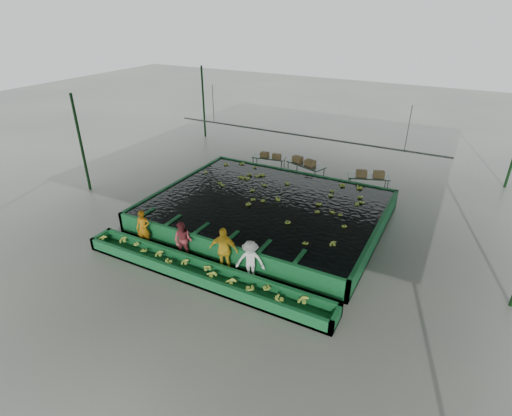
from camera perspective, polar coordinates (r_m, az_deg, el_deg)
The scene contains 21 objects.
ground at distance 17.12m, azimuth -0.79°, elevation -3.65°, with size 80.00×80.00×0.00m, color slate.
shed_roof at distance 15.17m, azimuth -0.91°, elevation 12.78°, with size 20.00×22.00×0.04m, color #909499.
shed_posts at distance 15.98m, azimuth -0.85°, elevation 4.07°, with size 20.00×22.00×5.00m, color black, non-canonical shape.
flotation_tank at distance 18.06m, azimuth 1.50°, elevation -0.27°, with size 10.00×8.00×0.90m, color #155E2C, non-canonical shape.
tank_water at distance 17.88m, azimuth 1.51°, elevation 0.86°, with size 9.70×7.70×0.00m, color black.
sorting_trough at distance 14.46m, azimuth -7.78°, elevation -9.23°, with size 10.00×1.00×0.50m, color #155E2C, non-canonical shape.
cableway_rail at distance 20.07m, azimuth 6.16°, elevation 10.31°, with size 0.08×0.08×14.00m, color #59605B.
rail_hanger_left at distance 22.11m, azimuth -6.14°, elevation 14.56°, with size 0.04×0.04×2.00m, color #59605B.
rail_hanger_right at distance 18.60m, azimuth 20.92°, elevation 10.55°, with size 0.04×0.04×2.00m, color #59605B.
worker_a at distance 16.58m, azimuth -15.80°, elevation -2.82°, with size 0.56×0.37×1.54m, color #BE6F0E.
worker_b at distance 15.41m, azimuth -10.39°, elevation -4.62°, with size 0.74×0.58×1.53m, color #A1383F.
worker_c at distance 14.41m, azimuth -4.68°, elevation -6.01°, with size 1.06×0.44×1.81m, color yellow.
worker_d at distance 14.00m, azimuth -0.82°, elevation -7.59°, with size 1.02×0.59×1.58m, color white.
packing_table_left at distance 23.47m, azimuth 1.83°, elevation 6.34°, with size 1.89×0.76×0.86m, color #59605B, non-canonical shape.
packing_table_mid at distance 22.24m, azimuth 7.08°, elevation 5.10°, with size 2.15×0.86×0.98m, color #59605B, non-canonical shape.
packing_table_right at distance 21.38m, azimuth 15.65°, elevation 3.27°, with size 2.07×0.83×0.94m, color #59605B, non-canonical shape.
box_stack_left at distance 23.19m, azimuth 2.09°, elevation 7.21°, with size 1.21×0.34×0.26m, color olive, non-canonical shape.
box_stack_mid at distance 22.09m, azimuth 6.83°, elevation 6.32°, with size 1.39×0.39×0.30m, color olive, non-canonical shape.
box_stack_right at distance 21.12m, azimuth 15.95°, elevation 4.34°, with size 1.39×0.39×0.30m, color olive, non-canonical shape.
floating_bananas at distance 18.53m, azimuth 2.63°, elevation 1.83°, with size 9.50×6.47×0.13m, color #ADCA40, non-canonical shape.
trough_bananas at distance 14.37m, azimuth -7.82°, elevation -8.75°, with size 8.51×0.57×0.11m, color #ADCA40, non-canonical shape.
Camera 1 is at (7.13, -12.85, 8.77)m, focal length 28.00 mm.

